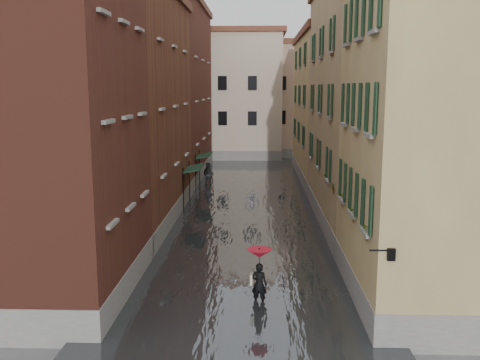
# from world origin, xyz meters

# --- Properties ---
(ground) EXTENTS (120.00, 120.00, 0.00)m
(ground) POSITION_xyz_m (0.00, 0.00, 0.00)
(ground) COLOR #505153
(ground) RESTS_ON ground
(floodwater) EXTENTS (10.00, 60.00, 0.20)m
(floodwater) POSITION_xyz_m (0.00, 13.00, 0.10)
(floodwater) COLOR #3E4245
(floodwater) RESTS_ON ground
(building_left_near) EXTENTS (6.00, 8.00, 13.00)m
(building_left_near) POSITION_xyz_m (-7.00, -2.00, 6.50)
(building_left_near) COLOR brown
(building_left_near) RESTS_ON ground
(building_left_mid) EXTENTS (6.00, 14.00, 12.50)m
(building_left_mid) POSITION_xyz_m (-7.00, 9.00, 6.25)
(building_left_mid) COLOR brown
(building_left_mid) RESTS_ON ground
(building_left_far) EXTENTS (6.00, 16.00, 14.00)m
(building_left_far) POSITION_xyz_m (-7.00, 24.00, 7.00)
(building_left_far) COLOR brown
(building_left_far) RESTS_ON ground
(building_right_near) EXTENTS (6.00, 8.00, 11.50)m
(building_right_near) POSITION_xyz_m (7.00, -2.00, 5.75)
(building_right_near) COLOR #A28254
(building_right_near) RESTS_ON ground
(building_right_mid) EXTENTS (6.00, 14.00, 13.00)m
(building_right_mid) POSITION_xyz_m (7.00, 9.00, 6.50)
(building_right_mid) COLOR tan
(building_right_mid) RESTS_ON ground
(building_right_far) EXTENTS (6.00, 16.00, 11.50)m
(building_right_far) POSITION_xyz_m (7.00, 24.00, 5.75)
(building_right_far) COLOR #A28254
(building_right_far) RESTS_ON ground
(building_end_cream) EXTENTS (12.00, 9.00, 13.00)m
(building_end_cream) POSITION_xyz_m (-3.00, 38.00, 6.50)
(building_end_cream) COLOR beige
(building_end_cream) RESTS_ON ground
(building_end_pink) EXTENTS (10.00, 9.00, 12.00)m
(building_end_pink) POSITION_xyz_m (6.00, 40.00, 6.00)
(building_end_pink) COLOR tan
(building_end_pink) RESTS_ON ground
(awning_near) EXTENTS (1.09, 2.99, 2.80)m
(awning_near) POSITION_xyz_m (-3.49, 12.83, 2.47)
(awning_near) COLOR black
(awning_near) RESTS_ON ground
(awning_far) EXTENTS (1.09, 2.76, 2.80)m
(awning_far) POSITION_xyz_m (-3.49, 19.19, 2.46)
(awning_far) COLOR black
(awning_far) RESTS_ON ground
(wall_lantern) EXTENTS (0.71, 0.22, 0.35)m
(wall_lantern) POSITION_xyz_m (4.33, -6.00, 3.01)
(wall_lantern) COLOR black
(wall_lantern) RESTS_ON ground
(window_planters) EXTENTS (0.59, 10.85, 0.84)m
(window_planters) POSITION_xyz_m (4.12, 0.53, 3.51)
(window_planters) COLOR brown
(window_planters) RESTS_ON ground
(pedestrian_main) EXTENTS (0.88, 0.88, 2.06)m
(pedestrian_main) POSITION_xyz_m (0.67, -2.67, 1.23)
(pedestrian_main) COLOR black
(pedestrian_main) RESTS_ON ground
(pedestrian_far) EXTENTS (1.03, 0.88, 1.85)m
(pedestrian_far) POSITION_xyz_m (-3.22, 20.15, 0.93)
(pedestrian_far) COLOR black
(pedestrian_far) RESTS_ON ground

